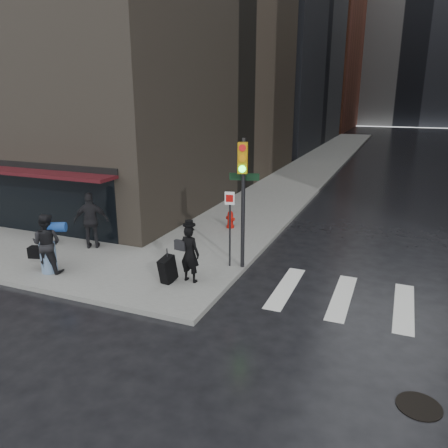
{
  "coord_description": "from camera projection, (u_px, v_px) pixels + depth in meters",
  "views": [
    {
      "loc": [
        6.25,
        -10.42,
        5.4
      ],
      "look_at": [
        1.03,
        2.28,
        1.3
      ],
      "focal_mm": 35.0,
      "sensor_mm": 36.0,
      "label": 1
    }
  ],
  "objects": [
    {
      "name": "traffic_light",
      "position": [
        242.0,
        187.0,
        13.01
      ],
      "size": [
        0.99,
        0.56,
        4.03
      ],
      "rotation": [
        0.0,
        0.0,
        0.22
      ],
      "color": "black",
      "rests_on": "ground"
    },
    {
      "name": "man_jeans",
      "position": [
        47.0,
        243.0,
        13.16
      ],
      "size": [
        1.35,
        0.9,
        1.85
      ],
      "rotation": [
        0.0,
        0.0,
        3.39
      ],
      "color": "black",
      "rests_on": "ground"
    },
    {
      "name": "man_greycoat",
      "position": [
        91.0,
        221.0,
        15.28
      ],
      "size": [
        1.26,
        1.0,
        1.99
      ],
      "rotation": [
        0.0,
        0.0,
        3.66
      ],
      "color": "black",
      "rests_on": "ground"
    },
    {
      "name": "bldg_distant",
      "position": [
        416.0,
        30.0,
        75.44
      ],
      "size": [
        40.0,
        12.0,
        32.0
      ],
      "primitive_type": "cube",
      "color": "slate",
      "rests_on": "ground"
    },
    {
      "name": "sidewalk_left",
      "position": [
        323.0,
        159.0,
        36.97
      ],
      "size": [
        4.0,
        50.0,
        0.15
      ],
      "primitive_type": "cube",
      "color": "slate",
      "rests_on": "ground"
    },
    {
      "name": "storefront",
      "position": [
        27.0,
        191.0,
        16.77
      ],
      "size": [
        8.4,
        1.11,
        2.83
      ],
      "color": "black",
      "rests_on": "ground"
    },
    {
      "name": "man_overcoat",
      "position": [
        185.0,
        256.0,
        12.53
      ],
      "size": [
        1.07,
        0.91,
        1.88
      ],
      "rotation": [
        0.0,
        0.0,
        3.02
      ],
      "color": "black",
      "rests_on": "ground"
    },
    {
      "name": "bldg_left_far",
      "position": [
        285.0,
        44.0,
        69.03
      ],
      "size": [
        22.0,
        20.0,
        26.0
      ],
      "primitive_type": "cube",
      "color": "brown",
      "rests_on": "ground"
    },
    {
      "name": "crosswalk",
      "position": [
        437.0,
        313.0,
        11.22
      ],
      "size": [
        8.5,
        3.0,
        0.01
      ],
      "color": "silver",
      "rests_on": "ground"
    },
    {
      "name": "fire_hydrant",
      "position": [
        230.0,
        220.0,
        17.77
      ],
      "size": [
        0.41,
        0.31,
        0.71
      ],
      "rotation": [
        0.0,
        0.0,
        -0.4
      ],
      "color": "#B0120A",
      "rests_on": "ground"
    },
    {
      "name": "ground",
      "position": [
        163.0,
        282.0,
        13.06
      ],
      "size": [
        140.0,
        140.0,
        0.0
      ],
      "primitive_type": "plane",
      "color": "black",
      "rests_on": "ground"
    }
  ]
}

